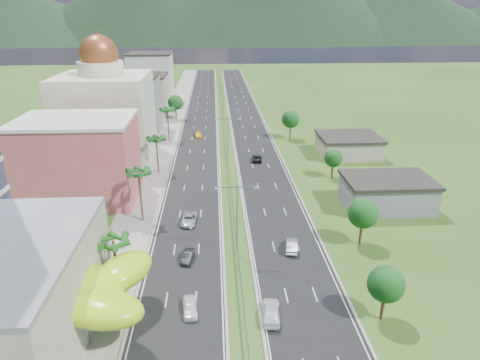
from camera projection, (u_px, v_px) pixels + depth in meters
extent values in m
plane|color=#2D5119|center=(241.00, 297.00, 53.57)|extent=(500.00, 500.00, 0.00)
cube|color=black|center=(200.00, 123.00, 136.62)|extent=(11.00, 260.00, 0.04)
cube|color=black|center=(247.00, 122.00, 137.46)|extent=(11.00, 260.00, 0.04)
cube|color=gray|center=(170.00, 123.00, 136.08)|extent=(7.00, 260.00, 0.12)
cube|color=gray|center=(225.00, 136.00, 120.12)|extent=(0.08, 216.00, 0.28)
cube|color=gray|center=(220.00, 81.00, 214.83)|extent=(0.10, 0.12, 0.70)
cylinder|color=gray|center=(237.00, 221.00, 60.81)|extent=(0.20, 0.20, 11.00)
cube|color=gray|center=(226.00, 187.00, 58.77)|extent=(2.88, 0.12, 0.12)
cube|color=gray|center=(247.00, 187.00, 58.93)|extent=(2.88, 0.12, 0.12)
cube|color=silver|center=(217.00, 188.00, 58.74)|extent=(0.60, 0.25, 0.18)
cube|color=silver|center=(257.00, 187.00, 59.04)|extent=(0.60, 0.25, 0.18)
cylinder|color=gray|center=(228.00, 141.00, 97.91)|extent=(0.20, 0.20, 11.00)
cube|color=gray|center=(221.00, 119.00, 95.87)|extent=(2.88, 0.12, 0.12)
cube|color=gray|center=(234.00, 119.00, 96.03)|extent=(2.88, 0.12, 0.12)
cube|color=silver|center=(215.00, 119.00, 95.84)|extent=(0.60, 0.25, 0.18)
cube|color=silver|center=(240.00, 119.00, 96.14)|extent=(0.60, 0.25, 0.18)
cylinder|color=gray|center=(223.00, 102.00, 139.65)|extent=(0.20, 0.20, 11.00)
cube|color=gray|center=(218.00, 86.00, 137.61)|extent=(2.88, 0.12, 0.12)
cube|color=gray|center=(227.00, 86.00, 137.77)|extent=(2.88, 0.12, 0.12)
cube|color=silver|center=(214.00, 86.00, 137.58)|extent=(0.60, 0.25, 0.18)
cube|color=silver|center=(231.00, 86.00, 137.88)|extent=(0.60, 0.25, 0.18)
cylinder|color=gray|center=(221.00, 81.00, 181.39)|extent=(0.20, 0.20, 11.00)
cube|color=gray|center=(217.00, 68.00, 179.35)|extent=(2.88, 0.12, 0.12)
cube|color=gray|center=(224.00, 68.00, 179.51)|extent=(2.88, 0.12, 0.12)
cube|color=silver|center=(214.00, 69.00, 179.32)|extent=(0.60, 0.25, 0.18)
cube|color=silver|center=(227.00, 68.00, 179.62)|extent=(0.60, 0.25, 0.18)
cylinder|color=gray|center=(37.00, 301.00, 49.64)|extent=(0.50, 0.50, 4.00)
cylinder|color=gray|center=(86.00, 329.00, 45.39)|extent=(0.50, 0.50, 4.00)
cylinder|color=gray|center=(37.00, 351.00, 42.39)|extent=(0.50, 0.50, 4.00)
cylinder|color=gray|center=(115.00, 298.00, 50.14)|extent=(0.50, 0.50, 4.00)
cube|color=#B84D4B|center=(79.00, 161.00, 78.92)|extent=(20.00, 15.00, 15.00)
cube|color=beige|center=(107.00, 119.00, 99.33)|extent=(20.00, 20.00, 20.00)
cylinder|color=beige|center=(101.00, 68.00, 95.08)|extent=(10.00, 10.00, 3.00)
sphere|color=brown|center=(99.00, 54.00, 93.97)|extent=(8.40, 8.40, 8.40)
cube|color=slate|center=(131.00, 105.00, 123.31)|extent=(16.00, 15.00, 16.00)
cube|color=#A99C8B|center=(143.00, 96.00, 144.27)|extent=(16.00, 15.00, 13.00)
cube|color=silver|center=(151.00, 79.00, 164.68)|extent=(16.00, 15.00, 18.00)
cube|color=slate|center=(387.00, 194.00, 77.39)|extent=(15.00, 10.00, 5.00)
cube|color=#A99C8B|center=(349.00, 146.00, 105.44)|extent=(14.00, 12.00, 4.40)
cylinder|color=#47301C|center=(116.00, 267.00, 53.18)|extent=(0.36, 0.36, 7.50)
cylinder|color=#47301C|center=(141.00, 196.00, 71.45)|extent=(0.36, 0.36, 9.00)
cylinder|color=#47301C|center=(157.00, 156.00, 92.97)|extent=(0.36, 0.36, 8.00)
cylinder|color=#47301C|center=(168.00, 125.00, 116.01)|extent=(0.36, 0.36, 8.80)
cylinder|color=#47301C|center=(176.00, 112.00, 139.92)|extent=(0.40, 0.40, 4.90)
sphere|color=#1A541B|center=(175.00, 103.00, 138.75)|extent=(4.90, 4.90, 4.90)
cylinder|color=#47301C|center=(383.00, 304.00, 49.05)|extent=(0.40, 0.40, 4.20)
sphere|color=#1A541B|center=(386.00, 284.00, 48.05)|extent=(4.20, 4.20, 4.20)
cylinder|color=#47301C|center=(361.00, 231.00, 64.92)|extent=(0.40, 0.40, 4.55)
sphere|color=#1A541B|center=(363.00, 214.00, 63.83)|extent=(4.55, 4.55, 4.55)
cylinder|color=#47301C|center=(332.00, 169.00, 91.18)|extent=(0.40, 0.40, 3.85)
sphere|color=#1A541B|center=(333.00, 158.00, 90.27)|extent=(3.85, 3.85, 3.85)
cylinder|color=#47301C|center=(290.00, 130.00, 118.59)|extent=(0.40, 0.40, 4.90)
sphere|color=#1A541B|center=(291.00, 119.00, 117.43)|extent=(4.90, 4.90, 4.90)
imported|color=white|center=(190.00, 307.00, 50.63)|extent=(2.09, 4.30, 1.41)
imported|color=black|center=(188.00, 256.00, 61.20)|extent=(1.96, 4.11, 1.30)
imported|color=#AAADB2|center=(189.00, 219.00, 71.90)|extent=(2.69, 5.32, 1.44)
imported|color=yellow|center=(199.00, 135.00, 120.90)|extent=(2.55, 4.82, 1.33)
imported|color=white|center=(271.00, 311.00, 49.65)|extent=(2.59, 5.31, 1.74)
imported|color=#A3A5AA|center=(292.00, 245.00, 63.79)|extent=(2.39, 4.85, 1.53)
imported|color=black|center=(257.00, 158.00, 101.79)|extent=(2.82, 5.03, 1.33)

